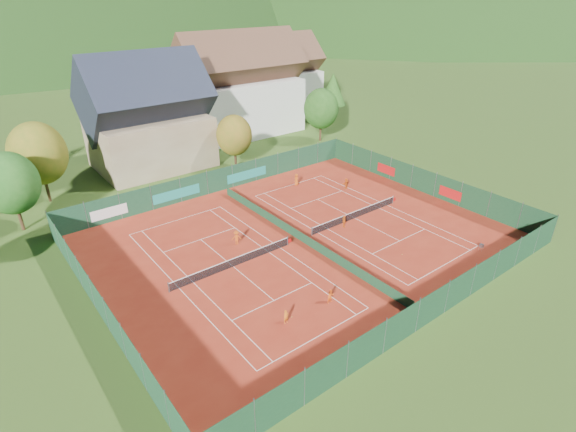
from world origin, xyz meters
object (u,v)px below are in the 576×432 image
at_px(hotel_block_a, 240,91).
at_px(player_right_near, 344,221).
at_px(player_left_mid, 331,296).
at_px(player_left_far, 236,238).
at_px(hotel_block_b, 278,79).
at_px(player_right_far_b, 346,183).
at_px(player_left_near, 286,317).
at_px(player_right_far_a, 296,180).
at_px(ball_hopper, 481,246).
at_px(chalet, 148,120).

relative_size(hotel_block_a, player_right_near, 15.23).
height_order(player_left_mid, player_left_far, player_left_far).
xyz_separation_m(hotel_block_b, player_left_mid, (-34.44, -53.45, -5.98)).
xyz_separation_m(player_right_near, player_right_far_b, (7.59, 7.44, -0.02)).
bearing_deg(player_left_far, player_left_near, 98.97).
height_order(hotel_block_b, player_left_far, hotel_block_b).
bearing_deg(player_left_near, player_right_far_b, 38.44).
bearing_deg(player_right_far_a, hotel_block_b, -140.63).
bearing_deg(player_left_far, hotel_block_b, -107.14).
bearing_deg(hotel_block_a, player_left_mid, -114.21).
distance_m(ball_hopper, player_left_far, 24.27).
relative_size(chalet, ball_hopper, 20.25).
xyz_separation_m(hotel_block_a, player_right_far_b, (-2.85, -29.27, -6.70)).
xyz_separation_m(chalet, hotel_block_b, (33.00, 14.00, -0.01)).
height_order(chalet, player_left_near, chalet).
bearing_deg(player_left_mid, chalet, 85.00).
bearing_deg(player_right_far_b, chalet, -68.69).
distance_m(hotel_block_b, ball_hopper, 59.38).
distance_m(player_left_mid, player_left_far, 12.83).
bearing_deg(player_left_mid, player_left_near, 173.96).
xyz_separation_m(ball_hopper, player_right_near, (-7.28, 11.81, 0.15)).
relative_size(player_left_far, player_right_far_a, 0.98).
bearing_deg(player_right_far_a, ball_hopper, 82.17).
relative_size(hotel_block_a, player_right_far_a, 13.81).
xyz_separation_m(ball_hopper, player_right_far_b, (0.31, 19.25, 0.13)).
bearing_deg(ball_hopper, player_left_mid, 169.95).
height_order(player_right_far_a, player_right_far_b, player_right_far_a).
height_order(player_left_mid, player_right_near, player_right_near).
distance_m(hotel_block_a, player_left_near, 52.06).
bearing_deg(player_left_far, player_right_far_a, -126.34).
height_order(hotel_block_a, player_left_near, hotel_block_a).
bearing_deg(player_left_mid, hotel_block_b, 54.30).
height_order(ball_hopper, player_right_far_b, player_right_far_b).
xyz_separation_m(player_right_far_a, player_right_far_b, (4.39, -4.74, -0.10)).
height_order(chalet, player_right_far_a, chalet).
relative_size(ball_hopper, player_left_far, 0.52).
xyz_separation_m(player_left_mid, player_left_far, (-1.10, 12.79, 0.13)).
xyz_separation_m(ball_hopper, player_right_far_a, (-4.09, 23.99, 0.23)).
xyz_separation_m(chalet, player_right_near, (8.57, -30.71, -5.92)).
bearing_deg(player_left_far, player_left_mid, 118.91).
height_order(hotel_block_a, hotel_block_b, hotel_block_a).
height_order(player_left_near, player_left_far, player_left_far).
height_order(hotel_block_a, player_left_mid, hotel_block_a).
relative_size(hotel_block_b, ball_hopper, 21.60).
height_order(player_left_far, player_right_far_a, player_right_far_a).
xyz_separation_m(hotel_block_b, player_right_near, (-24.43, -44.71, -5.91)).
bearing_deg(ball_hopper, hotel_block_b, 73.12).
xyz_separation_m(player_left_far, player_right_far_b, (18.69, 3.40, -0.08)).
bearing_deg(hotel_block_a, player_left_near, -118.85).
bearing_deg(player_left_far, player_right_near, -175.98).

